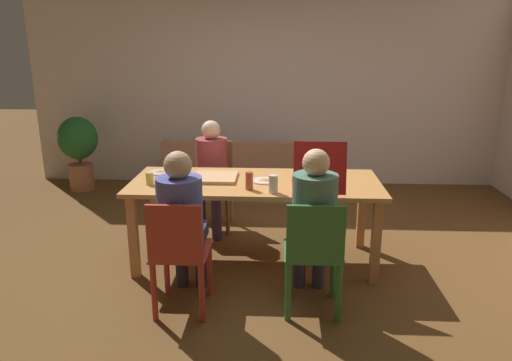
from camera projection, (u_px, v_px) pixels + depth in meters
The scene contains 19 objects.
ground_plane at pixel (255, 260), 4.32m from camera, with size 20.00×20.00×0.00m, color brown.
back_wall at pixel (266, 83), 6.45m from camera, with size 6.46×0.12×2.78m, color silver.
dining_table at pixel (255, 190), 4.13m from camera, with size 2.16×0.89×0.76m.
chair_0 at pixel (314, 254), 3.34m from camera, with size 0.42×0.41×0.88m.
person_0 at pixel (313, 216), 3.41m from camera, with size 0.32×0.54×1.22m.
chair_1 at pixel (213, 182), 5.02m from camera, with size 0.41×0.42×0.91m.
person_1 at pixel (211, 168), 4.83m from camera, with size 0.32×0.52×1.16m.
chair_2 at pixel (179, 253), 3.35m from camera, with size 0.40×0.44×0.88m.
person_2 at pixel (182, 216), 3.42m from camera, with size 0.33×0.54×1.20m.
pizza_box_0 at pixel (215, 177), 4.16m from camera, with size 0.38×0.38×0.03m.
pizza_box_1 at pixel (317, 182), 3.88m from camera, with size 0.41×0.49×0.42m.
plate_0 at pixel (160, 172), 4.36m from camera, with size 0.21×0.21×0.03m.
plate_1 at pixel (264, 180), 4.09m from camera, with size 0.22×0.22×0.03m.
drinking_glass_0 at pixel (249, 181), 3.85m from camera, with size 0.06×0.06×0.15m, color #B94B34.
drinking_glass_1 at pixel (273, 184), 3.76m from camera, with size 0.08×0.08×0.15m, color silver.
drinking_glass_2 at pixel (188, 181), 3.90m from camera, with size 0.07×0.07×0.11m, color #B64528.
drinking_glass_3 at pixel (150, 179), 3.99m from camera, with size 0.07×0.07×0.11m, color #D9C564.
couch at pixel (235, 173), 6.15m from camera, with size 1.71×0.86×0.77m.
potted_plant at pixel (79, 146), 6.27m from camera, with size 0.51×0.51×0.99m.
Camera 1 is at (0.21, -3.94, 1.90)m, focal length 33.20 mm.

